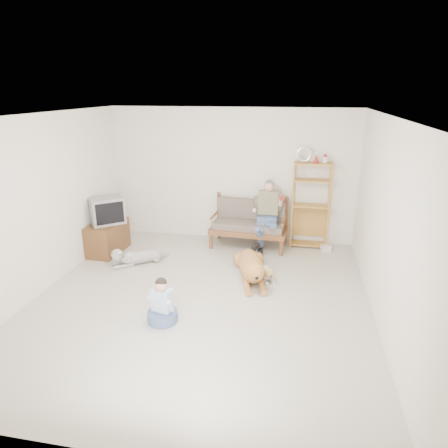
% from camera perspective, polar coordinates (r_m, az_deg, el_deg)
% --- Properties ---
extents(floor, '(5.50, 5.50, 0.00)m').
position_cam_1_polar(floor, '(6.15, -3.34, -10.84)').
color(floor, beige).
rests_on(floor, ground).
extents(ceiling, '(5.50, 5.50, 0.00)m').
position_cam_1_polar(ceiling, '(5.36, -3.90, 15.15)').
color(ceiling, silver).
rests_on(ceiling, ground).
extents(wall_back, '(5.00, 0.00, 5.00)m').
position_cam_1_polar(wall_back, '(8.21, 1.11, 6.95)').
color(wall_back, silver).
rests_on(wall_back, ground).
extents(wall_front, '(5.00, 0.00, 5.00)m').
position_cam_1_polar(wall_front, '(3.24, -15.85, -13.36)').
color(wall_front, silver).
rests_on(wall_front, ground).
extents(wall_left, '(0.00, 5.50, 5.50)m').
position_cam_1_polar(wall_left, '(6.66, -24.96, 2.33)').
color(wall_left, silver).
rests_on(wall_left, ground).
extents(wall_right, '(0.00, 5.50, 5.50)m').
position_cam_1_polar(wall_right, '(5.57, 22.21, -0.29)').
color(wall_right, silver).
rests_on(wall_right, ground).
extents(loveseat, '(1.55, 0.80, 0.95)m').
position_cam_1_polar(loveseat, '(8.02, 3.61, 0.21)').
color(loveseat, brown).
rests_on(loveseat, ground).
extents(man, '(0.52, 0.74, 1.20)m').
position_cam_1_polar(man, '(7.76, 5.97, 0.61)').
color(man, '#55709C').
rests_on(man, loveseat).
extents(etagere, '(0.76, 0.33, 2.00)m').
position_cam_1_polar(etagere, '(8.03, 12.23, 2.74)').
color(etagere, gold).
rests_on(etagere, ground).
extents(book_stack, '(0.21, 0.17, 0.12)m').
position_cam_1_polar(book_stack, '(8.10, 14.33, -3.38)').
color(book_stack, silver).
rests_on(book_stack, ground).
extents(tv_stand, '(0.55, 0.93, 0.60)m').
position_cam_1_polar(tv_stand, '(8.05, -16.32, -1.86)').
color(tv_stand, brown).
rests_on(tv_stand, ground).
extents(crt_tv, '(0.77, 0.76, 0.50)m').
position_cam_1_polar(crt_tv, '(7.88, -16.42, 1.91)').
color(crt_tv, gray).
rests_on(crt_tv, tv_stand).
extents(wall_outlet, '(0.12, 0.02, 0.08)m').
position_cam_1_polar(wall_outlet, '(8.76, -7.03, 0.45)').
color(wall_outlet, silver).
rests_on(wall_outlet, ground).
extents(golden_retriever, '(0.67, 1.62, 0.50)m').
position_cam_1_polar(golden_retriever, '(6.72, 4.00, -6.17)').
color(golden_retriever, '#BA8040').
rests_on(golden_retriever, ground).
extents(shaggy_dog, '(0.92, 0.81, 0.35)m').
position_cam_1_polar(shaggy_dog, '(7.45, -12.43, -4.56)').
color(shaggy_dog, white).
rests_on(shaggy_dog, ground).
extents(terrier, '(0.40, 0.65, 0.27)m').
position_cam_1_polar(terrier, '(6.77, 5.94, -6.89)').
color(terrier, white).
rests_on(terrier, ground).
extents(child, '(0.41, 0.41, 0.65)m').
position_cam_1_polar(child, '(5.60, -8.82, -11.47)').
color(child, '#55709C').
rests_on(child, ground).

